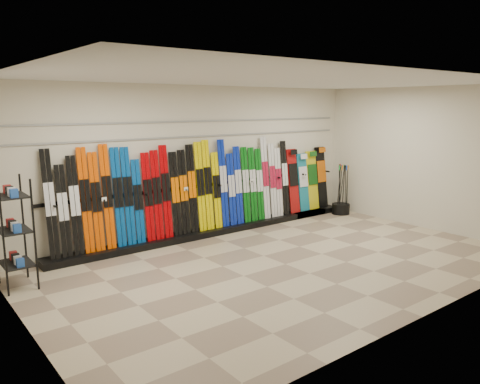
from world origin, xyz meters
TOP-DOWN VIEW (x-y plane):
  - floor at (0.00, 0.00)m, footprint 8.00×8.00m
  - back_wall at (0.00, 2.50)m, footprint 8.00×0.00m
  - left_wall at (-4.00, 0.00)m, footprint 0.00×5.00m
  - right_wall at (4.00, 0.00)m, footprint 0.00×5.00m
  - ceiling at (0.00, 0.00)m, footprint 8.00×8.00m
  - ski_rack_base at (0.22, 2.28)m, footprint 8.00×0.40m
  - skis at (-0.48, 2.32)m, footprint 5.38×0.22m
  - snowboards at (2.95, 2.35)m, footprint 1.26×0.23m
  - accessory_rack at (-3.75, 1.70)m, footprint 0.40×0.60m
  - pole_bin at (3.60, 1.86)m, footprint 0.43×0.43m
  - ski_poles at (3.62, 1.86)m, footprint 0.26×0.33m
  - slatwall_rail_0 at (0.00, 2.48)m, footprint 7.60×0.02m
  - slatwall_rail_1 at (0.00, 2.48)m, footprint 7.60×0.02m

SIDE VIEW (x-z plane):
  - floor at x=0.00m, z-range 0.00..0.00m
  - ski_rack_base at x=0.22m, z-range 0.00..0.12m
  - pole_bin at x=3.60m, z-range 0.00..0.25m
  - ski_poles at x=3.62m, z-range 0.02..1.20m
  - accessory_rack at x=-3.75m, z-range 0.00..1.61m
  - snowboards at x=2.95m, z-range 0.09..1.58m
  - skis at x=-0.48m, z-range 0.05..1.88m
  - back_wall at x=0.00m, z-range -2.50..5.50m
  - left_wall at x=-4.00m, z-range -1.00..4.00m
  - right_wall at x=4.00m, z-range -1.00..4.00m
  - slatwall_rail_0 at x=0.00m, z-range 1.98..2.02m
  - slatwall_rail_1 at x=0.00m, z-range 2.28..2.31m
  - ceiling at x=0.00m, z-range 3.00..3.00m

